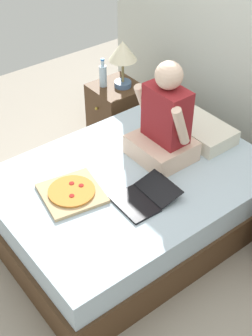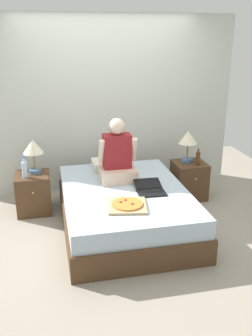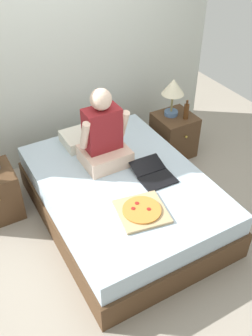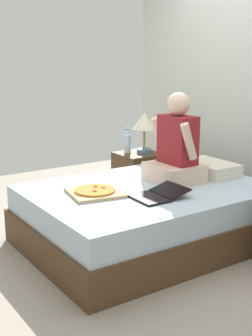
{
  "view_description": "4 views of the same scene",
  "coord_description": "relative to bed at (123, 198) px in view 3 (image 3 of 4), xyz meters",
  "views": [
    {
      "loc": [
        2.06,
        -1.66,
        2.69
      ],
      "look_at": [
        0.15,
        -0.17,
        0.73
      ],
      "focal_mm": 50.0,
      "sensor_mm": 36.0,
      "label": 1
    },
    {
      "loc": [
        -0.86,
        -3.98,
        2.24
      ],
      "look_at": [
        -0.02,
        -0.17,
        0.82
      ],
      "focal_mm": 40.0,
      "sensor_mm": 36.0,
      "label": 2
    },
    {
      "loc": [
        -1.3,
        -2.37,
        2.75
      ],
      "look_at": [
        -0.07,
        -0.19,
        0.78
      ],
      "focal_mm": 40.0,
      "sensor_mm": 36.0,
      "label": 3
    },
    {
      "loc": [
        3.04,
        -2.27,
        1.61
      ],
      "look_at": [
        -0.0,
        -0.22,
        0.7
      ],
      "focal_mm": 50.0,
      "sensor_mm": 36.0,
      "label": 4
    }
  ],
  "objects": [
    {
      "name": "bed",
      "position": [
        0.0,
        0.0,
        0.0
      ],
      "size": [
        1.47,
        2.01,
        0.5
      ],
      "color": "#4C331E",
      "rests_on": "ground"
    },
    {
      "name": "beer_bottle",
      "position": [
        1.15,
        0.57,
        0.37
      ],
      "size": [
        0.06,
        0.06,
        0.23
      ],
      "color": "#512D14",
      "rests_on": "nightstand_right"
    },
    {
      "name": "pillow",
      "position": [
        -0.02,
        0.73,
        0.31
      ],
      "size": [
        0.52,
        0.34,
        0.12
      ],
      "primitive_type": "cube",
      "color": "silver",
      "rests_on": "bed"
    },
    {
      "name": "laptop",
      "position": [
        0.27,
        -0.13,
        0.27
      ],
      "size": [
        0.33,
        0.43,
        0.07
      ],
      "color": "black",
      "rests_on": "bed"
    },
    {
      "name": "lamp_on_right_nightstand",
      "position": [
        1.05,
        0.72,
        0.6
      ],
      "size": [
        0.26,
        0.26,
        0.45
      ],
      "color": "#4C6B93",
      "rests_on": "nightstand_right"
    },
    {
      "name": "ground_plane",
      "position": [
        0.0,
        0.0,
        -0.25
      ],
      "size": [
        5.8,
        5.8,
        0.0
      ],
      "primitive_type": "plane",
      "color": "#9E9384"
    },
    {
      "name": "wall_back",
      "position": [
        0.0,
        1.37,
        1.0
      ],
      "size": [
        3.8,
        0.12,
        2.5
      ],
      "primitive_type": "cube",
      "color": "silver",
      "rests_on": "ground"
    },
    {
      "name": "pizza_box",
      "position": [
        -0.08,
        -0.48,
        0.27
      ],
      "size": [
        0.46,
        0.46,
        0.05
      ],
      "color": "tan",
      "rests_on": "bed"
    },
    {
      "name": "person_seated",
      "position": [
        -0.03,
        0.32,
        0.54
      ],
      "size": [
        0.47,
        0.4,
        0.78
      ],
      "color": "beige",
      "rests_on": "bed"
    },
    {
      "name": "nightstand_right",
      "position": [
        1.08,
        0.66,
        0.02
      ],
      "size": [
        0.44,
        0.47,
        0.52
      ],
      "color": "#4C331E",
      "rests_on": "ground"
    }
  ]
}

